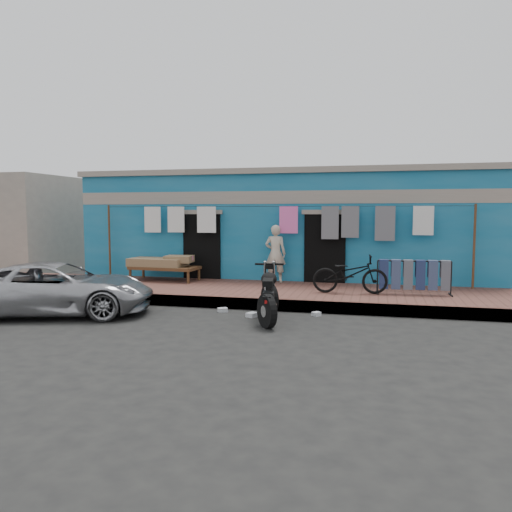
{
  "coord_description": "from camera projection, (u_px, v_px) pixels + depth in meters",
  "views": [
    {
      "loc": [
        2.69,
        -8.96,
        2.14
      ],
      "look_at": [
        0.0,
        2.0,
        1.15
      ],
      "focal_mm": 35.0,
      "sensor_mm": 36.0,
      "label": 1
    }
  ],
  "objects": [
    {
      "name": "curb",
      "position": [
        251.0,
        304.0,
        10.98
      ],
      "size": [
        28.0,
        0.1,
        0.25
      ],
      "primitive_type": "cube",
      "color": "gray",
      "rests_on": "ground"
    },
    {
      "name": "litter_a",
      "position": [
        223.0,
        310.0,
        10.73
      ],
      "size": [
        0.25,
        0.24,
        0.09
      ],
      "primitive_type": "cube",
      "rotation": [
        0.0,
        0.0,
        0.56
      ],
      "color": "silver",
      "rests_on": "ground"
    },
    {
      "name": "ground",
      "position": [
        231.0,
        325.0,
        9.49
      ],
      "size": [
        80.0,
        80.0,
        0.0
      ],
      "primitive_type": "plane",
      "color": "black",
      "rests_on": "ground"
    },
    {
      "name": "seated_person",
      "position": [
        275.0,
        254.0,
        13.46
      ],
      "size": [
        0.56,
        0.38,
        1.56
      ],
      "primitive_type": "imported",
      "rotation": [
        0.0,
        0.0,
        3.15
      ],
      "color": "beige",
      "rests_on": "sidewalk"
    },
    {
      "name": "neighbor_left",
      "position": [
        4.0,
        224.0,
        18.72
      ],
      "size": [
        6.0,
        5.0,
        3.4
      ],
      "primitive_type": "cube",
      "color": "#9E9384",
      "rests_on": "ground"
    },
    {
      "name": "sidewalk",
      "position": [
        266.0,
        294.0,
        12.38
      ],
      "size": [
        28.0,
        3.0,
        0.25
      ],
      "primitive_type": "cube",
      "color": "brown",
      "rests_on": "ground"
    },
    {
      "name": "bicycle",
      "position": [
        350.0,
        270.0,
        11.63
      ],
      "size": [
        1.75,
        0.74,
        1.1
      ],
      "primitive_type": "imported",
      "rotation": [
        0.0,
        0.0,
        1.65
      ],
      "color": "black",
      "rests_on": "sidewalk"
    },
    {
      "name": "motorcycle",
      "position": [
        268.0,
        293.0,
        9.85
      ],
      "size": [
        1.18,
        1.9,
        1.09
      ],
      "primitive_type": null,
      "rotation": [
        0.0,
        0.0,
        0.18
      ],
      "color": "black",
      "rests_on": "ground"
    },
    {
      "name": "litter_c",
      "position": [
        252.0,
        315.0,
        10.21
      ],
      "size": [
        0.26,
        0.28,
        0.09
      ],
      "primitive_type": "cube",
      "rotation": [
        0.0,
        0.0,
        1.14
      ],
      "color": "silver",
      "rests_on": "ground"
    },
    {
      "name": "charpoy",
      "position": [
        165.0,
        268.0,
        13.86
      ],
      "size": [
        2.1,
        1.18,
        0.67
      ],
      "primitive_type": null,
      "rotation": [
        0.0,
        0.0,
        -0.06
      ],
      "color": "brown",
      "rests_on": "sidewalk"
    },
    {
      "name": "jeans_rack",
      "position": [
        414.0,
        277.0,
        11.48
      ],
      "size": [
        1.76,
        0.53,
        0.82
      ],
      "primitive_type": null,
      "rotation": [
        0.0,
        0.0,
        0.05
      ],
      "color": "black",
      "rests_on": "sidewalk"
    },
    {
      "name": "clothesline",
      "position": [
        284.0,
        225.0,
        13.39
      ],
      "size": [
        10.06,
        0.06,
        2.1
      ],
      "color": "brown",
      "rests_on": "sidewalk"
    },
    {
      "name": "car",
      "position": [
        57.0,
        288.0,
        10.42
      ],
      "size": [
        4.41,
        3.0,
        1.14
      ],
      "primitive_type": "imported",
      "rotation": [
        0.0,
        0.0,
        1.89
      ],
      "color": "#AAAAAF",
      "rests_on": "ground"
    },
    {
      "name": "litter_b",
      "position": [
        316.0,
        314.0,
        10.3
      ],
      "size": [
        0.21,
        0.22,
        0.09
      ],
      "primitive_type": "cube",
      "rotation": [
        0.0,
        0.0,
        0.95
      ],
      "color": "silver",
      "rests_on": "ground"
    },
    {
      "name": "building",
      "position": [
        293.0,
        226.0,
        16.1
      ],
      "size": [
        12.2,
        5.2,
        3.36
      ],
      "color": "#116390",
      "rests_on": "ground"
    }
  ]
}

